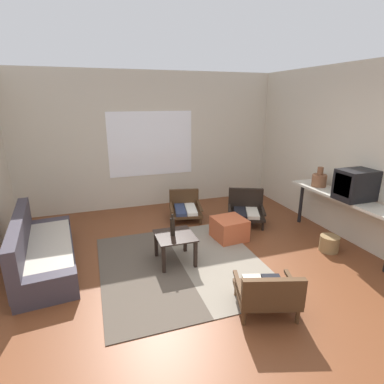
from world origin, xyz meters
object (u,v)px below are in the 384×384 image
at_px(coffee_table, 175,241).
at_px(glass_bottle, 173,226).
at_px(armchair_striped_foreground, 268,292).
at_px(crt_television, 356,185).
at_px(ottoman_orange, 229,229).
at_px(armchair_by_window, 185,207).
at_px(clay_vase, 319,180).
at_px(console_shelf, 341,200).
at_px(armchair_corner, 246,209).
at_px(couch, 41,251).
at_px(wicker_basket, 329,244).

height_order(coffee_table, glass_bottle, glass_bottle).
distance_m(armchair_striped_foreground, crt_television, 2.23).
bearing_deg(ottoman_orange, armchair_by_window, 110.24).
xyz_separation_m(coffee_table, clay_vase, (2.54, 0.27, 0.58)).
bearing_deg(console_shelf, armchair_striped_foreground, -150.46).
distance_m(coffee_table, armchair_striped_foreground, 1.47).
xyz_separation_m(console_shelf, glass_bottle, (-2.57, 0.25, -0.17)).
distance_m(armchair_striped_foreground, console_shelf, 2.24).
height_order(armchair_corner, ottoman_orange, armchair_corner).
distance_m(armchair_corner, console_shelf, 1.58).
bearing_deg(couch, ottoman_orange, -0.70).
xyz_separation_m(couch, coffee_table, (1.73, -0.45, 0.10)).
height_order(armchair_striped_foreground, clay_vase, clay_vase).
xyz_separation_m(couch, clay_vase, (4.27, -0.19, 0.68)).
distance_m(armchair_by_window, ottoman_orange, 1.17).
xyz_separation_m(couch, armchair_by_window, (2.35, 1.06, -0.01)).
relative_size(ottoman_orange, console_shelf, 0.25).
height_order(couch, ottoman_orange, couch).
xyz_separation_m(crt_television, clay_vase, (0.00, 0.72, -0.10)).
height_order(console_shelf, wicker_basket, console_shelf).
xyz_separation_m(console_shelf, wicker_basket, (-0.29, -0.19, -0.59)).
bearing_deg(glass_bottle, clay_vase, 5.66).
bearing_deg(armchair_corner, console_shelf, -50.94).
xyz_separation_m(crt_television, glass_bottle, (-2.57, 0.47, -0.47)).
bearing_deg(coffee_table, console_shelf, -5.41).
height_order(crt_television, glass_bottle, crt_television).
relative_size(coffee_table, armchair_striped_foreground, 0.72).
bearing_deg(coffee_table, clay_vase, 5.96).
distance_m(couch, ottoman_orange, 2.75).
height_order(armchair_striped_foreground, wicker_basket, armchair_striped_foreground).
bearing_deg(crt_television, wicker_basket, 174.08).
xyz_separation_m(armchair_by_window, clay_vase, (1.93, -1.25, 0.68)).
height_order(clay_vase, wicker_basket, clay_vase).
bearing_deg(armchair_corner, armchair_by_window, 149.29).
xyz_separation_m(coffee_table, ottoman_orange, (1.02, 0.42, -0.15)).
bearing_deg(coffee_table, glass_bottle, 157.20).
xyz_separation_m(armchair_by_window, armchair_striped_foreground, (0.02, -2.84, 0.03)).
height_order(armchair_corner, crt_television, crt_television).
xyz_separation_m(clay_vase, wicker_basket, (-0.29, -0.69, -0.78)).
height_order(couch, wicker_basket, couch).
relative_size(coffee_table, wicker_basket, 1.97).
relative_size(ottoman_orange, crt_television, 0.97).
relative_size(armchair_by_window, armchair_corner, 0.92).
height_order(ottoman_orange, console_shelf, console_shelf).
height_order(ottoman_orange, wicker_basket, ottoman_orange).
bearing_deg(coffee_table, couch, 165.32).
bearing_deg(coffee_table, wicker_basket, -10.74).
relative_size(armchair_striped_foreground, glass_bottle, 2.50).
height_order(console_shelf, crt_television, crt_television).
height_order(coffee_table, armchair_by_window, armchair_by_window).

